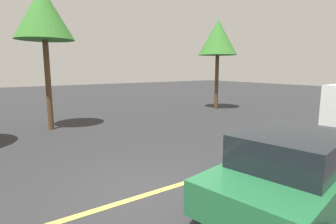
{
  "coord_description": "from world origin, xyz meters",
  "views": [
    {
      "loc": [
        -2.95,
        -4.78,
        2.74
      ],
      "look_at": [
        1.23,
        1.16,
        1.55
      ],
      "focal_mm": 28.88,
      "sensor_mm": 36.0,
      "label": 1
    }
  ],
  "objects": [
    {
      "name": "tree_centre_verge",
      "position": [
        -0.4,
        8.01,
        4.97
      ],
      "size": [
        2.45,
        2.45,
        6.11
      ],
      "color": "#513823",
      "rests_on": "ground_plane"
    },
    {
      "name": "tree_right_verge",
      "position": [
        10.14,
        8.17,
        4.66
      ],
      "size": [
        2.53,
        2.53,
        5.82
      ],
      "color": "#513823",
      "rests_on": "ground_plane"
    },
    {
      "name": "ground_plane",
      "position": [
        0.0,
        0.0,
        0.0
      ],
      "size": [
        80.0,
        80.0,
        0.0
      ],
      "primitive_type": "plane",
      "color": "#2D2D30"
    },
    {
      "name": "car_green_mid_road",
      "position": [
        1.98,
        -2.07,
        0.78
      ],
      "size": [
        4.76,
        2.73,
        1.54
      ],
      "color": "#236B3D",
      "rests_on": "ground_plane"
    },
    {
      "name": "lane_marking_centre",
      "position": [
        3.0,
        0.0,
        0.01
      ],
      "size": [
        28.0,
        0.16,
        0.01
      ],
      "primitive_type": "cube",
      "color": "#E0D14C"
    }
  ]
}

